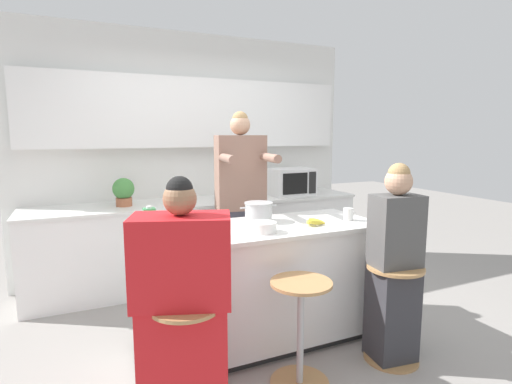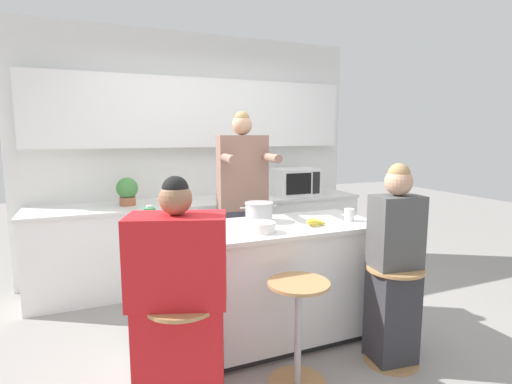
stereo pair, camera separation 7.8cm
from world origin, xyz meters
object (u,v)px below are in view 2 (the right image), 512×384
Objects in this scene: bar_stool_rightmost at (393,309)px; bar_stool_center at (298,328)px; person_cooking at (243,212)px; coffee_cup_far at (349,215)px; coffee_cup_near at (176,230)px; person_wrapped_blanket at (179,310)px; kitchen_island at (260,284)px; juice_carton at (149,219)px; cooking_pot at (259,212)px; microwave at (294,182)px; bar_stool_leftmost at (183,356)px; potted_plant at (127,191)px; fruit_bowl at (263,227)px; banana_bunch at (314,222)px; person_seated_near at (394,272)px.

bar_stool_center is at bearing 178.02° from bar_stool_rightmost.
person_cooking is 16.07× the size of coffee_cup_far.
person_wrapped_blanket is at bearing -101.40° from coffee_cup_near.
coffee_cup_near reaches higher than bar_stool_rightmost.
juice_carton is (-0.78, 0.20, 0.53)m from kitchen_island.
cooking_pot is 0.62× the size of microwave.
microwave is (1.80, 2.06, 0.65)m from bar_stool_leftmost.
potted_plant is at bearing 91.52° from juice_carton.
microwave is (1.06, 1.42, 0.58)m from kitchen_island.
person_cooking is at bearing 27.95° from juice_carton.
bar_stool_center is 3.72× the size of fruit_bowl.
coffee_cup_near reaches higher than kitchen_island.
coffee_cup_far reaches higher than bar_stool_leftmost.
banana_bunch is at bearing -64.87° from person_cooking.
person_cooking is (0.12, 0.67, 0.43)m from kitchen_island.
banana_bunch is 0.65× the size of potted_plant.
fruit_bowl is (0.69, 0.44, 0.30)m from person_wrapped_blanket.
person_seated_near reaches higher than fruit_bowl.
person_seated_near is 0.96m from fruit_bowl.
coffee_cup_far is at bearing 20.09° from bar_stool_leftmost.
bar_stool_center is 0.79m from person_seated_near.
bar_stool_leftmost is at bearing -171.58° from person_seated_near.
person_wrapped_blanket is at bearing -88.15° from juice_carton.
kitchen_island is 0.61m from bar_stool_center.
cooking_pot is at bearing 158.52° from coffee_cup_far.
person_wrapped_blanket is 2.72× the size of microwave.
bar_stool_center is (0.00, -0.60, -0.07)m from kitchen_island.
microwave reaches higher than fruit_bowl.
bar_stool_leftmost is at bearing -131.18° from microwave.
coffee_cup_far is 0.22× the size of microwave.
coffee_cup_near is at bearing 138.29° from bar_stool_center.
microwave is (0.32, 2.05, 0.65)m from bar_stool_rightmost.
bar_stool_leftmost is 3.82× the size of juice_carton.
coffee_cup_far is 0.35m from banana_bunch.
cooking_pot is 1.11× the size of potted_plant.
bar_stool_rightmost is at bearing -29.62° from fruit_bowl.
potted_plant is (-0.81, 1.47, 0.57)m from kitchen_island.
microwave is at bearing 48.82° from bar_stool_leftmost.
juice_carton is at bearing 134.08° from bar_stool_center.
bar_stool_rightmost is at bearing -28.60° from juice_carton.
person_seated_near is (1.48, 0.03, 0.26)m from bar_stool_leftmost.
person_cooking reaches higher than potted_plant.
bar_stool_leftmost and bar_stool_rightmost have the same top height.
bar_stool_center is 0.49× the size of person_seated_near.
bar_stool_center is 1.05m from coffee_cup_far.
coffee_cup_far is at bearing -2.66° from coffee_cup_near.
person_seated_near is 0.66m from banana_bunch.
person_wrapped_blanket reaches higher than potted_plant.
cooking_pot is (-0.06, -0.51, 0.10)m from person_cooking.
person_cooking is 1.02m from juice_carton.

